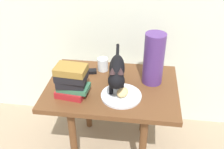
# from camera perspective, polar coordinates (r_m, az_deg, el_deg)

# --- Properties ---
(ground_plane) EXTENTS (6.00, 6.00, 0.00)m
(ground_plane) POSITION_cam_1_polar(r_m,az_deg,el_deg) (1.96, -0.00, -15.77)
(ground_plane) COLOR gray
(side_table) EXTENTS (0.79, 0.56, 0.55)m
(side_table) POSITION_cam_1_polar(r_m,az_deg,el_deg) (1.63, -0.00, -4.70)
(side_table) COLOR brown
(side_table) RESTS_ON ground
(plate) EXTENTS (0.23, 0.23, 0.01)m
(plate) POSITION_cam_1_polar(r_m,az_deg,el_deg) (1.50, 2.02, -4.64)
(plate) COLOR silver
(plate) RESTS_ON side_table
(bread_roll) EXTENTS (0.09, 0.10, 0.05)m
(bread_roll) POSITION_cam_1_polar(r_m,az_deg,el_deg) (1.47, 2.32, -3.92)
(bread_roll) COLOR #E0BC7A
(bread_roll) RESTS_ON plate
(cat) EXTENTS (0.12, 0.48, 0.23)m
(cat) POSITION_cam_1_polar(r_m,az_deg,el_deg) (1.48, 1.07, 0.76)
(cat) COLOR black
(cat) RESTS_ON side_table
(book_stack) EXTENTS (0.20, 0.14, 0.19)m
(book_stack) POSITION_cam_1_polar(r_m,az_deg,el_deg) (1.47, -8.85, -1.39)
(book_stack) COLOR maroon
(book_stack) RESTS_ON side_table
(green_vase) EXTENTS (0.12, 0.12, 0.32)m
(green_vase) POSITION_cam_1_polar(r_m,az_deg,el_deg) (1.56, 9.12, 3.39)
(green_vase) COLOR #4C2D72
(green_vase) RESTS_ON side_table
(candle_jar) EXTENTS (0.07, 0.07, 0.08)m
(candle_jar) POSITION_cam_1_polar(r_m,az_deg,el_deg) (1.72, -2.01, 2.11)
(candle_jar) COLOR silver
(candle_jar) RESTS_ON side_table
(tv_remote) EXTENTS (0.16, 0.07, 0.02)m
(tv_remote) POSITION_cam_1_polar(r_m,az_deg,el_deg) (1.71, -5.91, 0.64)
(tv_remote) COLOR black
(tv_remote) RESTS_ON side_table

